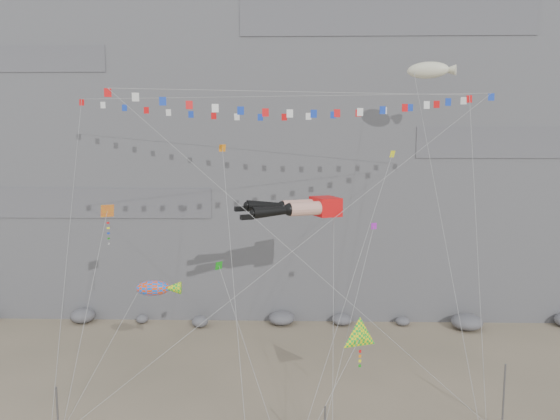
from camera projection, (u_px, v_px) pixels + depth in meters
name	position (u px, v px, depth m)	size (l,w,h in m)	color
ground	(276.00, 408.00, 37.51)	(120.00, 120.00, 0.00)	gray
cliff	(284.00, 83.00, 65.97)	(80.00, 28.00, 50.00)	slate
talus_boulders	(282.00, 318.00, 54.29)	(60.00, 3.00, 1.20)	slate
anchor_pole_left	(58.00, 418.00, 32.27)	(0.12, 0.12, 3.89)	slate
anchor_pole_right	(504.00, 397.00, 34.53)	(0.12, 0.12, 4.32)	slate
legs_kite	(299.00, 208.00, 41.28)	(8.16, 15.56, 19.22)	red
flag_banner_upper	(272.00, 97.00, 44.34)	(33.48, 17.51, 29.26)	red
flag_banner_lower	(302.00, 92.00, 37.37)	(24.80, 7.80, 25.06)	red
harlequin_kite	(107.00, 211.00, 40.25)	(2.01, 8.95, 15.23)	red
fish_windsock	(153.00, 288.00, 36.90)	(7.01, 4.12, 10.30)	#F5420C
delta_kite	(360.00, 337.00, 35.15)	(6.03, 7.46, 9.91)	#FFED0D
blimp_windsock	(428.00, 71.00, 45.13)	(4.45, 15.17, 27.58)	beige
small_kite_a	(223.00, 152.00, 41.38)	(3.60, 13.46, 21.95)	orange
small_kite_b	(373.00, 230.00, 40.38)	(5.02, 10.51, 16.08)	purple
small_kite_c	(219.00, 268.00, 36.87)	(5.14, 7.29, 12.60)	#169216
small_kite_d	(391.00, 159.00, 41.61)	(8.01, 13.16, 22.45)	#FEFF15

